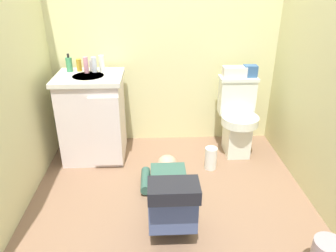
# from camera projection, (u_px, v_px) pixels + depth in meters

# --- Properties ---
(ground_plane) EXTENTS (2.73, 3.10, 0.04)m
(ground_plane) POSITION_uv_depth(u_px,v_px,m) (170.00, 200.00, 2.61)
(ground_plane) COLOR #84614A
(wall_back) EXTENTS (2.39, 0.08, 2.40)m
(wall_back) POSITION_uv_depth(u_px,v_px,m) (164.00, 24.00, 3.07)
(wall_back) COLOR beige
(wall_back) RESTS_ON ground_plane
(toilet) EXTENTS (0.36, 0.46, 0.75)m
(toilet) POSITION_uv_depth(u_px,v_px,m) (237.00, 117.00, 3.14)
(toilet) COLOR silver
(toilet) RESTS_ON ground_plane
(vanity_cabinet) EXTENTS (0.60, 0.53, 0.82)m
(vanity_cabinet) POSITION_uv_depth(u_px,v_px,m) (93.00, 117.00, 3.03)
(vanity_cabinet) COLOR silver
(vanity_cabinet) RESTS_ON ground_plane
(faucet) EXTENTS (0.02, 0.02, 0.10)m
(faucet) POSITION_uv_depth(u_px,v_px,m) (91.00, 66.00, 2.97)
(faucet) COLOR silver
(faucet) RESTS_ON vanity_cabinet
(person_plumber) EXTENTS (0.39, 1.06, 0.52)m
(person_plumber) POSITION_uv_depth(u_px,v_px,m) (170.00, 193.00, 2.36)
(person_plumber) COLOR #33594C
(person_plumber) RESTS_ON ground_plane
(tissue_box) EXTENTS (0.22, 0.11, 0.10)m
(tissue_box) POSITION_uv_depth(u_px,v_px,m) (234.00, 72.00, 3.03)
(tissue_box) COLOR silver
(tissue_box) RESTS_ON toilet
(toiletry_bag) EXTENTS (0.12, 0.09, 0.11)m
(toiletry_bag) POSITION_uv_depth(u_px,v_px,m) (250.00, 71.00, 3.04)
(toiletry_bag) COLOR #33598C
(toiletry_bag) RESTS_ON toilet
(soap_dispenser) EXTENTS (0.06, 0.06, 0.17)m
(soap_dispenser) POSITION_uv_depth(u_px,v_px,m) (69.00, 64.00, 2.93)
(soap_dispenser) COLOR #3F925D
(soap_dispenser) RESTS_ON vanity_cabinet
(bottle_amber) EXTENTS (0.05, 0.05, 0.11)m
(bottle_amber) POSITION_uv_depth(u_px,v_px,m) (79.00, 65.00, 2.96)
(bottle_amber) COLOR gold
(bottle_amber) RESTS_ON vanity_cabinet
(bottle_pink) EXTENTS (0.04, 0.04, 0.15)m
(bottle_pink) POSITION_uv_depth(u_px,v_px,m) (86.00, 65.00, 2.90)
(bottle_pink) COLOR pink
(bottle_pink) RESTS_ON vanity_cabinet
(bottle_clear) EXTENTS (0.05, 0.05, 0.14)m
(bottle_clear) POSITION_uv_depth(u_px,v_px,m) (94.00, 65.00, 2.92)
(bottle_clear) COLOR silver
(bottle_clear) RESTS_ON vanity_cabinet
(bottle_white) EXTENTS (0.05, 0.05, 0.15)m
(bottle_white) POSITION_uv_depth(u_px,v_px,m) (102.00, 64.00, 2.93)
(bottle_white) COLOR white
(bottle_white) RESTS_ON vanity_cabinet
(paper_towel_roll) EXTENTS (0.11, 0.11, 0.21)m
(paper_towel_roll) POSITION_uv_depth(u_px,v_px,m) (211.00, 158.00, 2.95)
(paper_towel_roll) COLOR white
(paper_towel_roll) RESTS_ON ground_plane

